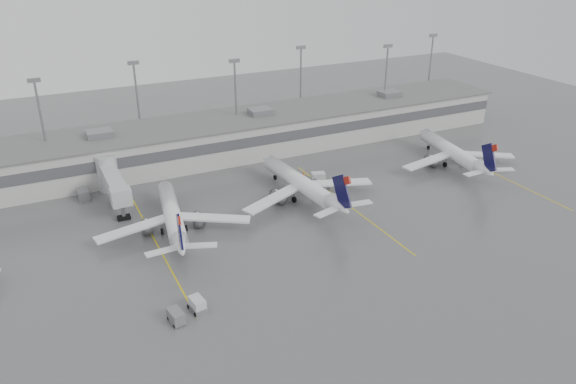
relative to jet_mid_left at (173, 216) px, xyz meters
name	(u,v)px	position (x,y,z in m)	size (l,w,h in m)	color
ground	(330,299)	(13.84, -28.16, -2.87)	(260.00, 260.00, 0.00)	#565659
terminal	(197,141)	(13.83, 29.82, 1.30)	(152.00, 17.00, 9.45)	#B5B5B0
light_masts	(187,99)	(13.84, 35.59, 9.16)	(142.40, 8.00, 20.60)	gray
jet_bridge_right	(111,179)	(-6.66, 17.56, 1.00)	(4.00, 17.20, 7.00)	#AAADB0
stand_markings	(260,224)	(13.84, -4.16, -2.86)	(105.25, 40.00, 0.01)	gold
jet_mid_left	(173,216)	(0.00, 0.00, 0.00)	(25.14, 28.39, 9.23)	white
jet_mid_right	(302,184)	(25.00, 1.70, 0.19)	(27.07, 30.44, 9.84)	white
jet_far_right	(453,152)	(61.55, 2.59, 0.07)	(25.76, 29.09, 9.46)	white
baggage_tug	(197,306)	(-3.07, -22.62, -2.15)	(2.26, 3.12, 1.85)	silver
baggage_cart	(176,316)	(-6.27, -23.82, -1.97)	(1.92, 2.87, 1.72)	slate
gse_uld_b	(120,202)	(-6.25, 13.24, -2.05)	(2.31, 1.54, 1.63)	silver
gse_uld_c	(318,177)	(31.48, 7.39, -1.91)	(2.70, 1.80, 1.91)	silver
gse_loader	(83,195)	(-11.79, 19.27, -1.89)	(1.96, 3.13, 1.96)	slate
cone_b	(178,217)	(1.86, 3.84, -2.50)	(0.46, 0.46, 0.73)	#F46705
cone_c	(304,173)	(30.42, 11.60, -2.51)	(0.45, 0.45, 0.72)	#F46705
cone_d	(444,145)	(67.91, 12.53, -2.50)	(0.46, 0.46, 0.73)	#F46705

